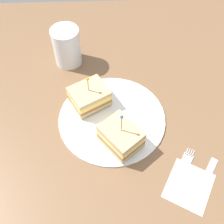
{
  "coord_description": "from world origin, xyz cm",
  "views": [
    {
      "loc": [
        -1.44,
        -39.89,
        59.08
      ],
      "look_at": [
        0.0,
        0.0,
        2.92
      ],
      "focal_mm": 45.55,
      "sensor_mm": 36.0,
      "label": 1
    }
  ],
  "objects": [
    {
      "name": "napkin",
      "position": [
        15.94,
        -18.06,
        0.07
      ],
      "size": [
        12.75,
        13.12,
        0.15
      ],
      "primitive_type": "cube",
      "rotation": [
        0.0,
        0.0,
        7.34
      ],
      "color": "white",
      "rests_on": "ground_plane"
    },
    {
      "name": "sandwich_half_front",
      "position": [
        -5.54,
        4.8,
        3.3
      ],
      "size": [
        11.39,
        10.8,
        9.11
      ],
      "color": "tan",
      "rests_on": "plate"
    },
    {
      "name": "drink_glass",
      "position": [
        -11.8,
        20.89,
        4.99
      ],
      "size": [
        7.68,
        7.68,
        11.03
      ],
      "color": "#B74C33",
      "rests_on": "ground_plane"
    },
    {
      "name": "knife",
      "position": [
        19.99,
        -16.54,
        0.18
      ],
      "size": [
        8.01,
        11.01,
        0.35
      ],
      "color": "silver",
      "rests_on": "ground_plane"
    },
    {
      "name": "fork",
      "position": [
        15.82,
        -13.37,
        0.17
      ],
      "size": [
        7.16,
        11.08,
        0.35
      ],
      "color": "silver",
      "rests_on": "ground_plane"
    },
    {
      "name": "plate",
      "position": [
        0.0,
        0.0,
        0.46
      ],
      "size": [
        26.63,
        26.63,
        0.92
      ],
      "primitive_type": "cylinder",
      "color": "white",
      "rests_on": "ground_plane"
    },
    {
      "name": "ground_plane",
      "position": [
        0.0,
        0.0,
        -1.0
      ],
      "size": [
        101.12,
        101.12,
        2.0
      ],
      "primitive_type": "cube",
      "color": "brown"
    },
    {
      "name": "sandwich_half_back",
      "position": [
        1.73,
        -7.29,
        3.59
      ],
      "size": [
        11.08,
        11.34,
        10.78
      ],
      "color": "tan",
      "rests_on": "plate"
    }
  ]
}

